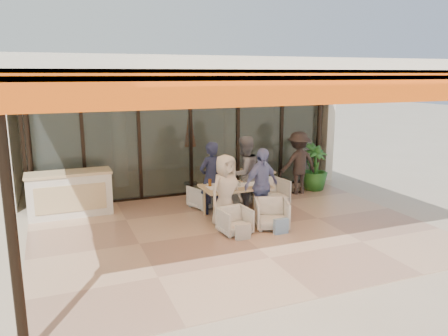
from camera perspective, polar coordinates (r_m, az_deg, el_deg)
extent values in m
plane|color=#C6B293|center=(9.13, 1.55, -8.25)|extent=(70.00, 70.00, 0.00)
cube|color=tan|center=(9.13, 1.55, -8.22)|extent=(8.00, 6.00, 0.01)
cube|color=silver|center=(8.55, 1.68, 12.95)|extent=(8.00, 6.00, 0.20)
cube|color=#ED530C|center=(5.97, 13.20, 10.25)|extent=(8.00, 0.12, 0.45)
cube|color=#E15412|center=(6.55, 9.73, 11.59)|extent=(8.00, 1.50, 0.06)
cylinder|color=black|center=(5.23, -26.05, -6.82)|extent=(0.12, 0.12, 3.20)
cylinder|color=black|center=(10.84, -24.15, 2.72)|extent=(0.12, 0.12, 3.20)
cylinder|color=black|center=(13.06, 12.27, 4.96)|extent=(0.12, 0.12, 3.20)
cube|color=#9EADA3|center=(11.47, -4.40, 4.23)|extent=(8.00, 0.03, 3.20)
cube|color=black|center=(11.79, -4.27, -3.30)|extent=(8.00, 0.10, 0.08)
cube|color=black|center=(11.36, -4.53, 12.04)|extent=(8.00, 0.10, 0.08)
cube|color=black|center=(10.97, -24.76, 2.76)|extent=(0.08, 0.10, 3.20)
cube|color=black|center=(10.98, -17.98, 3.30)|extent=(0.08, 0.10, 3.20)
cube|color=black|center=(11.15, -11.04, 3.80)|extent=(0.08, 0.10, 3.20)
cube|color=black|center=(11.47, -4.40, 4.23)|extent=(0.08, 0.10, 3.20)
cube|color=black|center=(11.95, 1.80, 4.57)|extent=(0.08, 0.10, 3.20)
cube|color=black|center=(12.55, 7.48, 4.84)|extent=(0.08, 0.10, 3.20)
cube|color=black|center=(13.23, 12.41, 5.04)|extent=(0.08, 0.10, 3.20)
cube|color=silver|center=(14.81, -8.54, 6.33)|extent=(9.00, 0.25, 3.40)
cube|color=silver|center=(12.71, -26.28, 4.23)|extent=(0.25, 3.50, 3.40)
cube|color=silver|center=(14.89, 9.92, 6.31)|extent=(0.25, 3.50, 3.40)
cube|color=silver|center=(13.04, -6.92, 13.07)|extent=(9.00, 3.50, 0.25)
cube|color=beige|center=(13.43, -6.55, -1.55)|extent=(8.00, 3.50, 0.02)
cylinder|color=silver|center=(12.68, -13.53, 4.23)|extent=(0.40, 0.40, 3.00)
cylinder|color=silver|center=(13.59, 0.82, 5.09)|extent=(0.40, 0.40, 3.00)
cylinder|color=black|center=(12.24, -11.72, 11.09)|extent=(0.03, 0.03, 0.70)
cube|color=black|center=(12.26, -11.62, 8.99)|extent=(0.30, 0.30, 0.40)
sphere|color=#FFBF72|center=(12.26, -11.62, 8.99)|extent=(0.18, 0.18, 0.18)
cylinder|color=black|center=(13.33, 3.54, 11.39)|extent=(0.03, 0.03, 0.70)
cube|color=black|center=(13.34, 3.52, 9.46)|extent=(0.30, 0.30, 0.40)
sphere|color=#FFBF72|center=(13.34, 3.52, 9.46)|extent=(0.18, 0.18, 0.18)
cylinder|color=black|center=(12.80, -4.36, -2.01)|extent=(0.40, 0.40, 0.05)
cylinder|color=black|center=(12.59, -4.44, 2.41)|extent=(0.04, 0.04, 2.10)
cone|color=#E14A13|center=(12.50, -4.49, 5.34)|extent=(0.32, 0.32, 1.10)
cube|color=silver|center=(10.49, -19.45, -3.35)|extent=(1.80, 0.60, 1.00)
cube|color=beige|center=(10.37, -19.65, -0.63)|extent=(1.85, 0.65, 0.06)
cube|color=beige|center=(10.19, -19.36, -3.79)|extent=(1.50, 0.02, 0.60)
cube|color=beige|center=(9.76, 1.49, -2.45)|extent=(1.50, 0.90, 0.05)
cube|color=white|center=(9.75, 1.49, -2.30)|extent=(1.30, 0.35, 0.01)
cylinder|color=beige|center=(9.35, -1.24, -5.46)|extent=(0.06, 0.06, 0.70)
cylinder|color=beige|center=(9.84, 5.55, -4.62)|extent=(0.06, 0.06, 0.70)
cylinder|color=beige|center=(9.93, -2.55, -4.42)|extent=(0.06, 0.06, 0.70)
cylinder|color=beige|center=(10.39, 3.92, -3.68)|extent=(0.06, 0.06, 0.70)
cylinder|color=white|center=(9.44, -0.65, -2.42)|extent=(0.06, 0.06, 0.11)
cylinder|color=white|center=(9.82, -0.31, -1.83)|extent=(0.06, 0.06, 0.11)
cylinder|color=white|center=(9.67, 2.00, -2.07)|extent=(0.06, 0.06, 0.11)
cylinder|color=white|center=(10.02, 2.66, -1.57)|extent=(0.06, 0.06, 0.11)
cylinder|color=white|center=(9.77, 4.66, -1.95)|extent=(0.06, 0.06, 0.11)
cylinder|color=brown|center=(9.67, -1.85, -1.92)|extent=(0.07, 0.07, 0.16)
cylinder|color=black|center=(9.94, 0.33, -1.51)|extent=(0.09, 0.09, 0.17)
cylinder|color=black|center=(9.92, 0.33, -0.98)|extent=(0.10, 0.10, 0.01)
cylinder|color=white|center=(9.31, -0.32, -2.94)|extent=(0.22, 0.22, 0.01)
cylinder|color=white|center=(9.67, 4.65, -2.40)|extent=(0.22, 0.22, 0.01)
cylinder|color=white|center=(9.87, -1.64, -2.06)|extent=(0.22, 0.22, 0.01)
cylinder|color=white|center=(10.21, 3.10, -1.59)|extent=(0.22, 0.22, 0.01)
imported|color=silver|center=(10.57, -2.66, -3.58)|extent=(0.78, 0.75, 0.63)
imported|color=silver|center=(10.87, 1.52, -3.13)|extent=(0.64, 0.60, 0.63)
imported|color=silver|center=(8.89, 1.43, -6.77)|extent=(0.64, 0.61, 0.60)
imported|color=silver|center=(9.22, 6.25, -5.82)|extent=(0.84, 0.82, 0.69)
imported|color=#181C36|center=(9.98, -1.74, -1.36)|extent=(0.72, 0.59, 1.69)
imported|color=slate|center=(10.28, 2.65, -0.72)|extent=(1.03, 0.91, 1.78)
imported|color=beige|center=(9.19, 0.20, -3.01)|extent=(0.88, 0.71, 1.56)
imported|color=#6D78B5|center=(9.51, 4.90, -2.26)|extent=(1.04, 0.69, 1.64)
cube|color=silver|center=(8.59, 2.49, -8.39)|extent=(0.30, 0.10, 0.34)
cube|color=#99BFD8|center=(8.95, 7.44, -7.62)|extent=(0.30, 0.10, 0.34)
cube|color=beige|center=(11.36, 4.43, -0.37)|extent=(0.70, 0.70, 0.05)
cylinder|color=beige|center=(11.09, 3.74, -2.64)|extent=(0.05, 0.05, 0.70)
cylinder|color=beige|center=(11.33, 6.30, -2.36)|extent=(0.05, 0.05, 0.70)
cylinder|color=beige|center=(11.58, 2.55, -1.99)|extent=(0.05, 0.05, 0.70)
cylinder|color=beige|center=(11.81, 5.02, -1.73)|extent=(0.05, 0.05, 0.70)
imported|color=silver|center=(10.80, 6.17, -3.01)|extent=(0.80, 0.76, 0.73)
imported|color=black|center=(11.81, 9.66, 0.62)|extent=(1.13, 0.70, 1.70)
imported|color=#1E5919|center=(12.32, 11.72, 0.08)|extent=(0.91, 0.91, 1.31)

